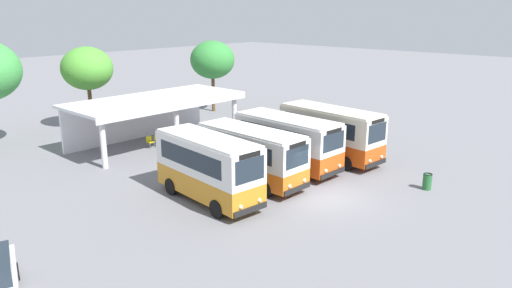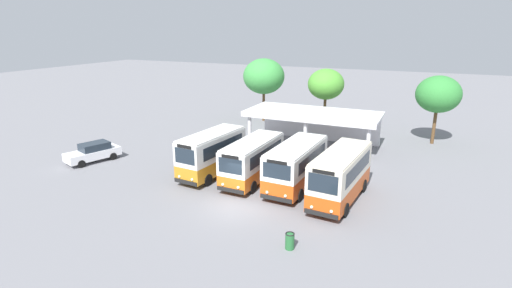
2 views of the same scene
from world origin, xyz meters
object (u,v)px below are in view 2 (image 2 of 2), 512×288
Objects in this scene: waiting_chair_end_by_column at (299,141)px; waiting_chair_second_from_end at (305,141)px; city_bus_second_in_row at (253,159)px; litter_bin_apron at (290,241)px; city_bus_nearest_orange at (212,152)px; city_bus_middle_cream at (296,164)px; parked_car_flank at (93,152)px; city_bus_fourth_amber at (341,174)px; waiting_chair_middle_seat at (312,142)px.

waiting_chair_end_by_column and waiting_chair_second_from_end have the same top height.
litter_bin_apron is (5.79, -7.80, -1.28)m from city_bus_second_in_row.
city_bus_nearest_orange is 6.76m from city_bus_middle_cream.
waiting_chair_end_by_column is (14.64, 11.79, -0.31)m from parked_car_flank.
city_bus_nearest_orange is 7.78× the size of waiting_chair_end_by_column.
waiting_chair_end_by_column is (-6.50, 10.87, -1.35)m from city_bus_fourth_amber.
waiting_chair_end_by_column is (3.63, 10.34, -1.34)m from city_bus_nearest_orange.
city_bus_middle_cream is 10.35m from waiting_chair_second_from_end.
waiting_chair_second_from_end is 0.66m from waiting_chair_middle_seat.
litter_bin_apron reaches higher than waiting_chair_second_from_end.
city_bus_second_in_row is at bearing -177.99° from city_bus_middle_cream.
city_bus_second_in_row is at bearing -95.15° from waiting_chair_second_from_end.
city_bus_second_in_row reaches higher than waiting_chair_second_from_end.
city_bus_fourth_amber is at bearing -2.97° from city_bus_nearest_orange.
waiting_chair_second_from_end is at bearing 103.89° from city_bus_middle_cream.
waiting_chair_second_from_end is at bearing 84.85° from city_bus_second_in_row.
city_bus_middle_cream reaches higher than litter_bin_apron.
parked_car_flank is at bearing -177.49° from city_bus_fourth_amber.
city_bus_nearest_orange reaches higher than city_bus_middle_cream.
city_bus_nearest_orange reaches higher than city_bus_fourth_amber.
city_bus_second_in_row is 10.35m from waiting_chair_middle_seat.
litter_bin_apron is at bearing -39.62° from city_bus_nearest_orange.
city_bus_second_in_row is at bearing 3.58° from city_bus_nearest_orange.
city_bus_second_in_row reaches higher than waiting_chair_end_by_column.
city_bus_nearest_orange is 0.94× the size of city_bus_middle_cream.
waiting_chair_middle_seat is at bearing 6.27° from waiting_chair_second_from_end.
litter_bin_apron reaches higher than waiting_chair_end_by_column.
parked_car_flank is 5.57× the size of waiting_chair_second_from_end.
parked_car_flank reaches higher than waiting_chair_middle_seat.
waiting_chair_end_by_column is at bearing 120.88° from city_bus_fourth_amber.
waiting_chair_second_from_end is (0.66, -0.04, 0.00)m from waiting_chair_end_by_column.
litter_bin_apron is (4.88, -17.89, -0.07)m from waiting_chair_second_from_end.
city_bus_fourth_amber is 1.52× the size of parked_car_flank.
city_bus_second_in_row is at bearing 173.78° from city_bus_fourth_amber.
city_bus_nearest_orange is 11.57m from waiting_chair_middle_seat.
waiting_chair_second_from_end is 18.55m from litter_bin_apron.
city_bus_fourth_amber reaches higher than litter_bin_apron.
waiting_chair_second_from_end is 1.00× the size of waiting_chair_middle_seat.
city_bus_nearest_orange is 7.78× the size of waiting_chair_middle_seat.
litter_bin_apron is at bearing -16.93° from parked_car_flank.
city_bus_middle_cream is at bearing 2.01° from city_bus_second_in_row.
city_bus_nearest_orange is at bearing -176.42° from city_bus_second_in_row.
city_bus_second_in_row is at bearing -91.42° from waiting_chair_end_by_column.
waiting_chair_middle_seat is (4.94, 10.37, -1.34)m from city_bus_nearest_orange.
waiting_chair_end_by_column is at bearing 38.86° from parked_car_flank.
waiting_chair_end_by_column is 0.66m from waiting_chair_second_from_end.
waiting_chair_middle_seat is at bearing 64.51° from city_bus_nearest_orange.
waiting_chair_second_from_end is at bearing -3.65° from waiting_chair_end_by_column.
city_bus_middle_cream is 8.26× the size of waiting_chair_end_by_column.
city_bus_fourth_amber is 8.10× the size of litter_bin_apron.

